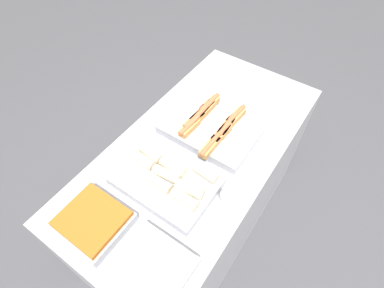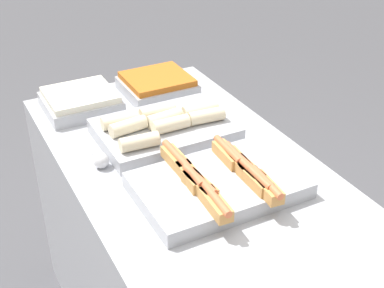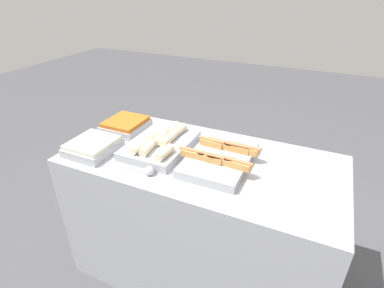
{
  "view_description": "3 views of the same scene",
  "coord_description": "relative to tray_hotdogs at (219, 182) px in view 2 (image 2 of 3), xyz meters",
  "views": [
    {
      "loc": [
        -0.81,
        -0.52,
        2.15
      ],
      "look_at": [
        -0.06,
        0.0,
        1.0
      ],
      "focal_mm": 28.0,
      "sensor_mm": 36.0,
      "label": 1
    },
    {
      "loc": [
        1.24,
        -0.68,
        1.88
      ],
      "look_at": [
        -0.06,
        0.0,
        1.0
      ],
      "focal_mm": 50.0,
      "sensor_mm": 36.0,
      "label": 2
    },
    {
      "loc": [
        0.57,
        -1.35,
        1.82
      ],
      "look_at": [
        -0.06,
        0.0,
        1.0
      ],
      "focal_mm": 28.0,
      "sensor_mm": 36.0,
      "label": 3
    }
  ],
  "objects": [
    {
      "name": "tray_side_back",
      "position": [
        -0.73,
        0.12,
        -0.0
      ],
      "size": [
        0.26,
        0.28,
        0.07
      ],
      "color": "#A8AAB2",
      "rests_on": "counter"
    },
    {
      "name": "tray_wraps",
      "position": [
        -0.38,
        -0.01,
        -0.0
      ],
      "size": [
        0.33,
        0.46,
        0.1
      ],
      "color": "#A8AAB2",
      "rests_on": "counter"
    },
    {
      "name": "counter",
      "position": [
        -0.11,
        -0.0,
        -0.5
      ],
      "size": [
        1.58,
        0.77,
        0.92
      ],
      "color": "#A8AAB2",
      "rests_on": "ground_plane"
    },
    {
      "name": "serving_spoon_near",
      "position": [
        -0.31,
        -0.27,
        -0.01
      ],
      "size": [
        0.25,
        0.05,
        0.05
      ],
      "color": "silver",
      "rests_on": "counter"
    },
    {
      "name": "tray_side_front",
      "position": [
        -0.73,
        -0.2,
        -0.0
      ],
      "size": [
        0.26,
        0.28,
        0.07
      ],
      "color": "#A8AAB2",
      "rests_on": "counter"
    },
    {
      "name": "tray_hotdogs",
      "position": [
        0.0,
        0.0,
        0.0
      ],
      "size": [
        0.41,
        0.49,
        0.1
      ],
      "color": "#A8AAB2",
      "rests_on": "counter"
    }
  ]
}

